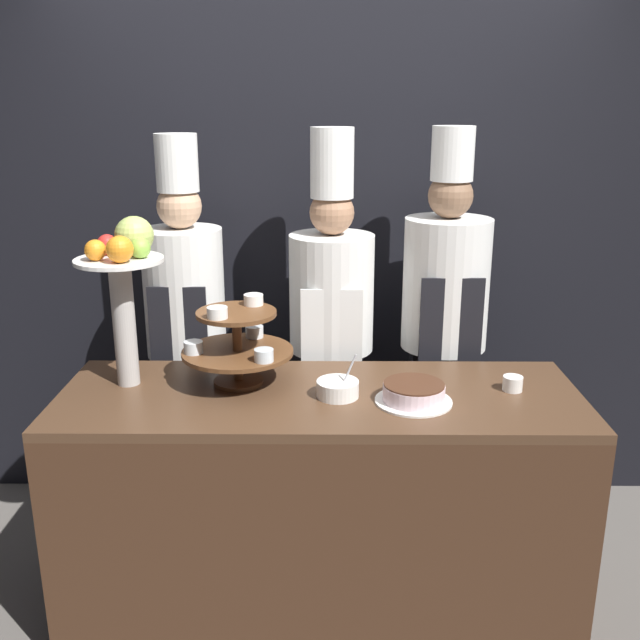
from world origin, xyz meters
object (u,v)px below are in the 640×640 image
(chef_center_right, at_px, (444,320))
(serving_bowl_near, at_px, (338,389))
(cake_round, at_px, (414,393))
(tiered_stand, at_px, (237,342))
(chef_left, at_px, (186,323))
(chef_center_left, at_px, (331,325))
(fruit_pedestal, at_px, (125,272))
(cup_white, at_px, (513,383))

(chef_center_right, bearing_deg, serving_bowl_near, -127.41)
(cake_round, bearing_deg, serving_bowl_near, 169.31)
(tiered_stand, distance_m, chef_center_right, 0.99)
(chef_left, bearing_deg, serving_bowl_near, -43.34)
(chef_center_left, relative_size, chef_center_right, 1.00)
(fruit_pedestal, height_order, chef_center_right, chef_center_right)
(cake_round, height_order, cup_white, cake_round)
(cake_round, distance_m, chef_center_right, 0.71)
(fruit_pedestal, bearing_deg, serving_bowl_near, -9.73)
(fruit_pedestal, relative_size, chef_center_right, 0.34)
(cake_round, height_order, chef_center_right, chef_center_right)
(chef_left, distance_m, chef_center_left, 0.65)
(tiered_stand, relative_size, cup_white, 5.74)
(chef_center_left, bearing_deg, cake_round, -67.07)
(chef_center_left, bearing_deg, fruit_pedestal, -146.86)
(serving_bowl_near, relative_size, chef_left, 0.09)
(cake_round, relative_size, cup_white, 3.78)
(cake_round, xyz_separation_m, serving_bowl_near, (-0.27, 0.05, -0.00))
(serving_bowl_near, xyz_separation_m, chef_center_left, (-0.02, 0.63, 0.04))
(tiered_stand, xyz_separation_m, cup_white, (1.02, -0.06, -0.14))
(fruit_pedestal, distance_m, chef_center_right, 1.39)
(cup_white, bearing_deg, tiered_stand, 176.54)
(serving_bowl_near, height_order, chef_center_left, chef_center_left)
(serving_bowl_near, relative_size, chef_center_right, 0.09)
(serving_bowl_near, bearing_deg, cake_round, -10.69)
(fruit_pedestal, distance_m, cake_round, 1.13)
(chef_center_right, bearing_deg, tiered_stand, -149.45)
(cup_white, distance_m, chef_center_left, 0.87)
(cake_round, relative_size, serving_bowl_near, 1.70)
(chef_left, height_order, chef_center_left, chef_center_left)
(serving_bowl_near, bearing_deg, chef_center_left, 91.68)
(cake_round, relative_size, chef_left, 0.15)
(tiered_stand, height_order, chef_center_left, chef_center_left)
(chef_center_left, bearing_deg, chef_left, -179.99)
(fruit_pedestal, xyz_separation_m, serving_bowl_near, (0.77, -0.13, -0.40))
(cake_round, xyz_separation_m, chef_center_left, (-0.29, 0.68, 0.04))
(chef_center_left, height_order, chef_center_right, chef_center_right)
(cup_white, relative_size, serving_bowl_near, 0.45)
(tiered_stand, relative_size, fruit_pedestal, 0.67)
(tiered_stand, xyz_separation_m, chef_center_right, (0.85, 0.50, -0.07))
(cup_white, bearing_deg, fruit_pedestal, 177.14)
(tiered_stand, distance_m, chef_center_left, 0.62)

